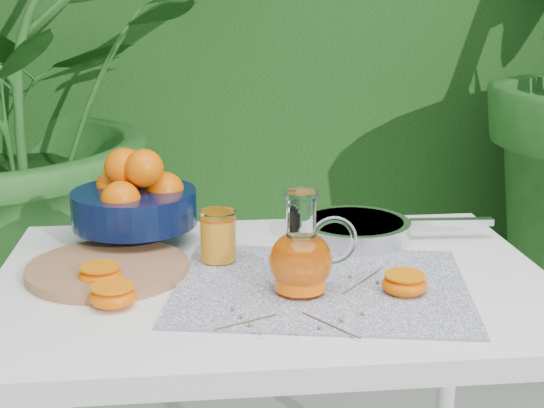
{
  "coord_description": "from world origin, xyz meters",
  "views": [
    {
      "loc": [
        -0.26,
        -1.26,
        1.25
      ],
      "look_at": [
        -0.13,
        0.03,
        0.88
      ],
      "focal_mm": 50.0,
      "sensor_mm": 36.0,
      "label": 1
    }
  ],
  "objects": [
    {
      "name": "juice_tumbler",
      "position": [
        -0.22,
        0.09,
        0.8
      ],
      "size": [
        0.09,
        0.09,
        0.1
      ],
      "color": "white",
      "rests_on": "white_table"
    },
    {
      "name": "hedge_backdrop",
      "position": [
        0.06,
        2.06,
        1.19
      ],
      "size": [
        8.0,
        1.65,
        2.5
      ],
      "color": "#134514",
      "rests_on": "ground"
    },
    {
      "name": "orange_halves",
      "position": [
        -0.25,
        -0.06,
        0.77
      ],
      "size": [
        0.6,
        0.18,
        0.04
      ],
      "color": "#FF7102",
      "rests_on": "white_table"
    },
    {
      "name": "juice_pitcher",
      "position": [
        -0.09,
        -0.07,
        0.82
      ],
      "size": [
        0.16,
        0.12,
        0.18
      ],
      "color": "white",
      "rests_on": "white_table"
    },
    {
      "name": "white_table",
      "position": [
        -0.13,
        0.01,
        0.67
      ],
      "size": [
        1.0,
        0.7,
        0.75
      ],
      "color": "white",
      "rests_on": "ground"
    },
    {
      "name": "saute_pan",
      "position": [
        0.06,
        0.2,
        0.77
      ],
      "size": [
        0.41,
        0.24,
        0.04
      ],
      "color": "silver",
      "rests_on": "white_table"
    },
    {
      "name": "thyme_sprigs",
      "position": [
        -0.07,
        -0.14,
        0.76
      ],
      "size": [
        0.34,
        0.28,
        0.01
      ],
      "color": "brown",
      "rests_on": "white_table"
    },
    {
      "name": "placemat",
      "position": [
        -0.05,
        -0.05,
        0.75
      ],
      "size": [
        0.57,
        0.48,
        0.0
      ],
      "primitive_type": "cube",
      "rotation": [
        0.0,
        0.0,
        -0.19
      ],
      "color": "#0C1345",
      "rests_on": "white_table"
    },
    {
      "name": "fruit_bowl",
      "position": [
        -0.39,
        0.23,
        0.84
      ],
      "size": [
        0.32,
        0.32,
        0.2
      ],
      "color": "black",
      "rests_on": "white_table"
    },
    {
      "name": "cutting_board",
      "position": [
        -0.43,
        0.06,
        0.76
      ],
      "size": [
        0.32,
        0.32,
        0.02
      ],
      "primitive_type": "cylinder",
      "rotation": [
        0.0,
        0.0,
        0.1
      ],
      "color": "#8E6140",
      "rests_on": "white_table"
    }
  ]
}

